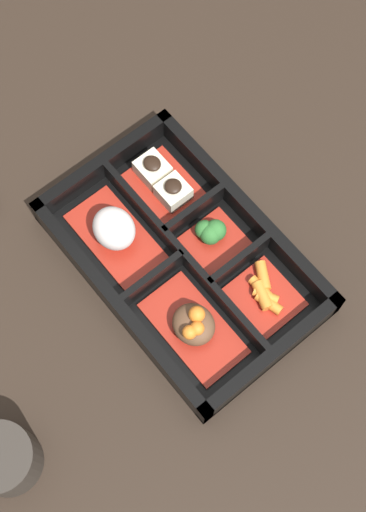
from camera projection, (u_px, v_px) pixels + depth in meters
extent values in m
plane|color=black|center=(183.00, 264.00, 0.86)|extent=(3.00, 3.00, 0.00)
cube|color=black|center=(183.00, 262.00, 0.85)|extent=(0.32, 0.21, 0.01)
cube|color=black|center=(245.00, 210.00, 0.86)|extent=(0.32, 0.01, 0.04)
cube|color=black|center=(118.00, 307.00, 0.82)|extent=(0.32, 0.01, 0.04)
cube|color=black|center=(271.00, 357.00, 0.79)|extent=(0.01, 0.21, 0.04)
cube|color=black|center=(104.00, 167.00, 0.88)|extent=(0.01, 0.21, 0.04)
cube|color=black|center=(182.00, 258.00, 0.84)|extent=(0.30, 0.01, 0.04)
cube|color=black|center=(238.00, 264.00, 0.83)|extent=(0.01, 0.09, 0.04)
cube|color=black|center=(193.00, 214.00, 0.86)|extent=(0.01, 0.09, 0.04)
cube|color=black|center=(153.00, 280.00, 0.83)|extent=(0.01, 0.09, 0.04)
cube|color=maroon|center=(193.00, 329.00, 0.82)|extent=(0.13, 0.07, 0.01)
ellipsoid|color=brown|center=(194.00, 324.00, 0.80)|extent=(0.05, 0.05, 0.03)
sphere|color=orange|center=(197.00, 314.00, 0.78)|extent=(0.02, 0.02, 0.02)
sphere|color=orange|center=(197.00, 328.00, 0.78)|extent=(0.02, 0.02, 0.02)
sphere|color=orange|center=(189.00, 332.00, 0.78)|extent=(0.02, 0.02, 0.02)
cube|color=maroon|center=(116.00, 238.00, 0.86)|extent=(0.13, 0.07, 0.01)
ellipsoid|color=silver|center=(114.00, 229.00, 0.83)|extent=(0.05, 0.05, 0.05)
cube|color=maroon|center=(264.00, 298.00, 0.83)|extent=(0.08, 0.07, 0.01)
cylinder|color=orange|center=(261.00, 288.00, 0.82)|extent=(0.03, 0.01, 0.01)
cylinder|color=orange|center=(263.00, 276.00, 0.83)|extent=(0.04, 0.03, 0.01)
cylinder|color=orange|center=(269.00, 303.00, 0.82)|extent=(0.03, 0.02, 0.01)
cylinder|color=orange|center=(263.00, 296.00, 0.82)|extent=(0.04, 0.02, 0.01)
cylinder|color=orange|center=(266.00, 296.00, 0.82)|extent=(0.03, 0.02, 0.01)
cube|color=maroon|center=(214.00, 242.00, 0.85)|extent=(0.06, 0.07, 0.01)
sphere|color=#2D6B2D|center=(210.00, 234.00, 0.84)|extent=(0.03, 0.03, 0.03)
sphere|color=#2D6B2D|center=(204.00, 230.00, 0.84)|extent=(0.02, 0.02, 0.02)
sphere|color=#2D6B2D|center=(215.00, 230.00, 0.84)|extent=(0.03, 0.03, 0.03)
cube|color=maroon|center=(164.00, 186.00, 0.88)|extent=(0.09, 0.07, 0.01)
cube|color=beige|center=(173.00, 192.00, 0.86)|extent=(0.03, 0.04, 0.02)
ellipsoid|color=black|center=(173.00, 186.00, 0.85)|extent=(0.02, 0.02, 0.01)
cube|color=beige|center=(153.00, 169.00, 0.87)|extent=(0.04, 0.03, 0.02)
ellipsoid|color=black|center=(152.00, 163.00, 0.86)|extent=(0.02, 0.02, 0.01)
cylinder|color=#2D2823|center=(4.00, 459.00, 0.74)|extent=(0.07, 0.07, 0.06)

